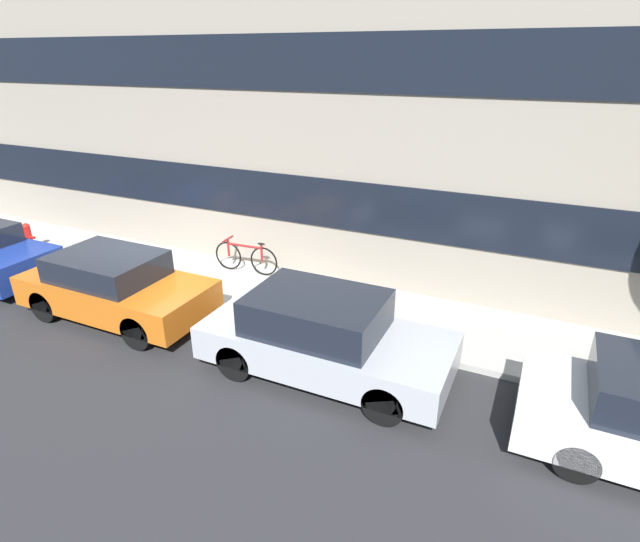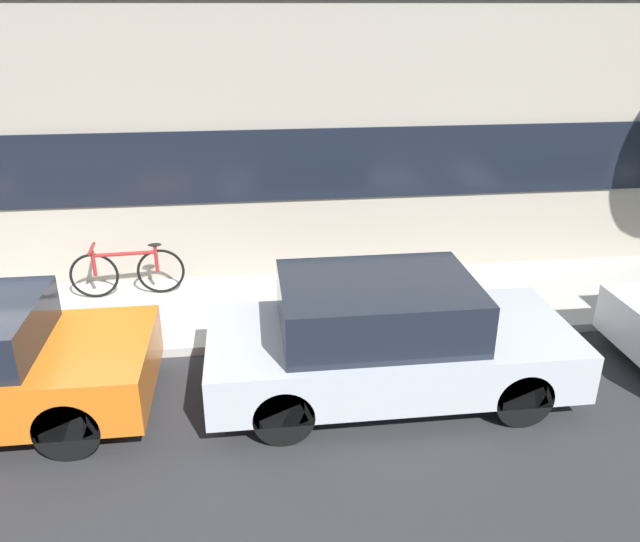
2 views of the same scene
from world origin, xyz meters
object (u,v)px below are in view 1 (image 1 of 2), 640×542
(fire_hydrant, at_px, (28,237))
(parked_car_silver, at_px, (323,336))
(bicycle, at_px, (246,257))
(parked_car_orange, at_px, (115,286))

(fire_hydrant, bearing_deg, parked_car_silver, -9.58)
(parked_car_silver, height_order, bicycle, parked_car_silver)
(bicycle, bearing_deg, parked_car_silver, 136.92)
(parked_car_silver, bearing_deg, parked_car_orange, 180.00)
(parked_car_orange, height_order, parked_car_silver, parked_car_silver)
(parked_car_orange, xyz_separation_m, bicycle, (1.28, 2.78, -0.16))
(parked_car_orange, xyz_separation_m, parked_car_silver, (4.61, -0.00, 0.02))
(parked_car_orange, height_order, fire_hydrant, parked_car_orange)
(fire_hydrant, relative_size, bicycle, 0.45)
(parked_car_orange, distance_m, fire_hydrant, 5.01)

